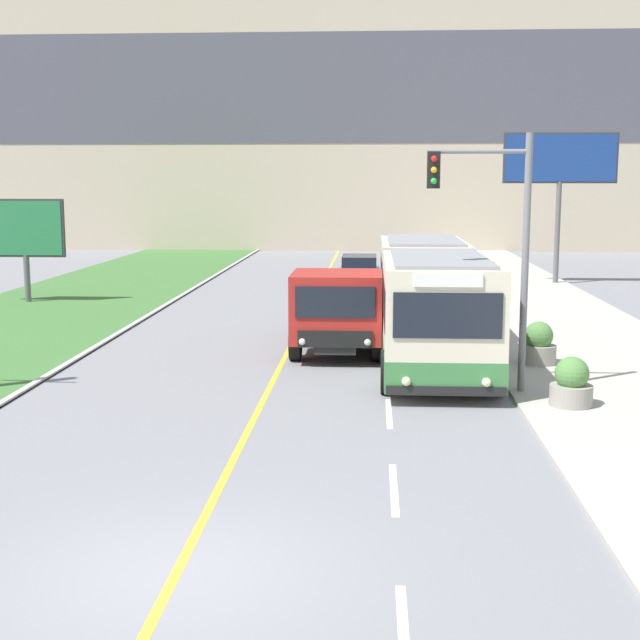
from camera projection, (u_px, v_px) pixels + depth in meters
name	position (u px, v px, depth m)	size (l,w,h in m)	color
ground_plane	(176.00, 573.00, 10.98)	(300.00, 300.00, 0.00)	slate
lane_marking_centre	(229.00, 516.00, 12.81)	(2.88, 140.00, 0.01)	gold
apartment_block_background	(341.00, 101.00, 63.71)	(80.00, 8.04, 20.87)	#BCAD93
city_bus	(429.00, 299.00, 24.73)	(2.75, 12.37, 3.00)	beige
dump_truck	(338.00, 311.00, 24.87)	(2.51, 6.77, 2.35)	black
car_distant	(359.00, 272.00, 40.20)	(1.80, 4.30, 1.45)	#2D4784
traffic_light_mast	(496.00, 230.00, 19.63)	(2.28, 0.32, 5.82)	slate
billboard_large	(560.00, 165.00, 40.80)	(5.18, 0.24, 6.97)	#59595B
billboard_small	(25.00, 231.00, 35.00)	(3.17, 0.24, 4.09)	#59595B
planter_round_near	(571.00, 384.00, 18.76)	(0.90, 0.90, 1.05)	gray
planter_round_second	(538.00, 345.00, 23.08)	(0.92, 0.92, 1.11)	gray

